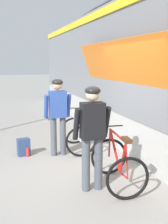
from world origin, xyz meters
The scene contains 9 objects.
ground_plane centered at (0.00, 0.00, 0.00)m, with size 80.00×80.00×0.00m, color gray.
train_car centered at (2.82, 1.61, 1.97)m, with size 3.31×16.60×3.88m.
cyclist_near_in_dark centered at (0.01, -0.90, 1.05)m, with size 0.62×0.32×1.76m.
cyclist_far_in_blue centered at (-0.16, 0.97, 1.05)m, with size 0.61×0.31×1.76m.
bicycle_near_red centered at (0.47, -0.91, 0.40)m, with size 0.83×1.14×0.99m.
bicycle_far_white centered at (0.37, 1.20, 0.40)m, with size 0.84×1.15×0.99m.
backpack_on_platform centered at (-0.93, 1.19, 0.20)m, with size 0.28×0.18×0.40m, color navy.
water_bottle_near_the_bikes centered at (0.43, 0.66, 0.11)m, with size 0.07×0.07×0.21m, color #338CCC.
water_bottle_by_the_backpack centered at (-0.86, 1.07, 0.10)m, with size 0.08×0.08×0.20m, color red.
Camera 1 is at (-1.44, -4.97, 2.15)m, focal length 43.55 mm.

